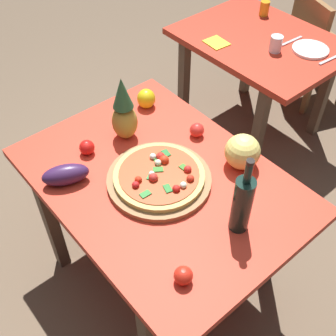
{
  "coord_description": "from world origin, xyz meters",
  "views": [
    {
      "loc": [
        0.97,
        -0.78,
        2.1
      ],
      "look_at": [
        0.01,
        0.03,
        0.79
      ],
      "focal_mm": 45.34,
      "sensor_mm": 36.0,
      "label": 1
    }
  ],
  "objects_px": {
    "tomato_near_board": "(183,276)",
    "napkin_folded": "(216,43)",
    "drinking_glass_water": "(276,44)",
    "knife_utensil": "(330,60)",
    "display_table": "(161,192)",
    "tomato_at_corner": "(197,130)",
    "pineapple_left": "(124,112)",
    "pizza": "(159,175)",
    "melon": "(242,152)",
    "drinking_glass_juice": "(264,8)",
    "wine_bottle": "(242,204)",
    "pizza_board": "(159,179)",
    "bell_pepper": "(146,99)",
    "fork_utensil": "(292,41)",
    "dinner_plate": "(310,49)",
    "background_table": "(259,54)",
    "eggplant": "(66,175)",
    "tomato_by_bottle": "(87,147)",
    "dining_chair": "(316,45)"
  },
  "relations": [
    {
      "from": "tomato_near_board",
      "to": "napkin_folded",
      "type": "distance_m",
      "value": 1.65
    },
    {
      "from": "drinking_glass_water",
      "to": "knife_utensil",
      "type": "bearing_deg",
      "value": 31.45
    },
    {
      "from": "display_table",
      "to": "tomato_at_corner",
      "type": "bearing_deg",
      "value": 108.33
    },
    {
      "from": "display_table",
      "to": "pineapple_left",
      "type": "distance_m",
      "value": 0.4
    },
    {
      "from": "pizza",
      "to": "melon",
      "type": "relative_size",
      "value": 2.48
    },
    {
      "from": "melon",
      "to": "tomato_near_board",
      "type": "height_order",
      "value": "melon"
    },
    {
      "from": "pineapple_left",
      "to": "drinking_glass_juice",
      "type": "xyz_separation_m",
      "value": [
        -0.39,
        1.45,
        -0.1
      ]
    },
    {
      "from": "pizza",
      "to": "wine_bottle",
      "type": "relative_size",
      "value": 1.07
    },
    {
      "from": "pizza_board",
      "to": "melon",
      "type": "distance_m",
      "value": 0.38
    },
    {
      "from": "bell_pepper",
      "to": "fork_utensil",
      "type": "xyz_separation_m",
      "value": [
        0.07,
        1.09,
        -0.04
      ]
    },
    {
      "from": "napkin_folded",
      "to": "drinking_glass_water",
      "type": "bearing_deg",
      "value": 34.46
    },
    {
      "from": "drinking_glass_water",
      "to": "dinner_plate",
      "type": "distance_m",
      "value": 0.22
    },
    {
      "from": "drinking_glass_water",
      "to": "background_table",
      "type": "bearing_deg",
      "value": 158.94
    },
    {
      "from": "pizza",
      "to": "drinking_glass_juice",
      "type": "xyz_separation_m",
      "value": [
        -0.72,
        1.51,
        0.01
      ]
    },
    {
      "from": "bell_pepper",
      "to": "pizza",
      "type": "bearing_deg",
      "value": -32.19
    },
    {
      "from": "pizza",
      "to": "fork_utensil",
      "type": "distance_m",
      "value": 1.43
    },
    {
      "from": "eggplant",
      "to": "pizza",
      "type": "bearing_deg",
      "value": 50.14
    },
    {
      "from": "pineapple_left",
      "to": "pizza_board",
      "type": "bearing_deg",
      "value": -11.33
    },
    {
      "from": "melon",
      "to": "knife_utensil",
      "type": "relative_size",
      "value": 0.87
    },
    {
      "from": "bell_pepper",
      "to": "tomato_by_bottle",
      "type": "bearing_deg",
      "value": -76.59
    },
    {
      "from": "dining_chair",
      "to": "background_table",
      "type": "bearing_deg",
      "value": 107.8
    },
    {
      "from": "background_table",
      "to": "pineapple_left",
      "type": "bearing_deg",
      "value": -81.03
    },
    {
      "from": "melon",
      "to": "napkin_folded",
      "type": "bearing_deg",
      "value": 140.95
    },
    {
      "from": "drinking_glass_water",
      "to": "dinner_plate",
      "type": "relative_size",
      "value": 0.44
    },
    {
      "from": "wine_bottle",
      "to": "melon",
      "type": "bearing_deg",
      "value": 131.32
    },
    {
      "from": "drinking_glass_juice",
      "to": "knife_utensil",
      "type": "bearing_deg",
      "value": -12.2
    },
    {
      "from": "wine_bottle",
      "to": "tomato_by_bottle",
      "type": "distance_m",
      "value": 0.77
    },
    {
      "from": "tomato_by_bottle",
      "to": "drinking_glass_water",
      "type": "bearing_deg",
      "value": 90.96
    },
    {
      "from": "knife_utensil",
      "to": "tomato_at_corner",
      "type": "bearing_deg",
      "value": -85.84
    },
    {
      "from": "dining_chair",
      "to": "display_table",
      "type": "bearing_deg",
      "value": 125.07
    },
    {
      "from": "tomato_at_corner",
      "to": "pineapple_left",
      "type": "bearing_deg",
      "value": -129.76
    },
    {
      "from": "wine_bottle",
      "to": "fork_utensil",
      "type": "height_order",
      "value": "wine_bottle"
    },
    {
      "from": "pineapple_left",
      "to": "tomato_by_bottle",
      "type": "height_order",
      "value": "pineapple_left"
    },
    {
      "from": "pizza_board",
      "to": "tomato_by_bottle",
      "type": "xyz_separation_m",
      "value": [
        -0.35,
        -0.14,
        0.02
      ]
    },
    {
      "from": "pineapple_left",
      "to": "fork_utensil",
      "type": "relative_size",
      "value": 1.82
    },
    {
      "from": "fork_utensil",
      "to": "napkin_folded",
      "type": "height_order",
      "value": "fork_utensil"
    },
    {
      "from": "napkin_folded",
      "to": "knife_utensil",
      "type": "bearing_deg",
      "value": 33.03
    },
    {
      "from": "tomato_at_corner",
      "to": "napkin_folded",
      "type": "distance_m",
      "value": 0.88
    },
    {
      "from": "dining_chair",
      "to": "pizza",
      "type": "distance_m",
      "value": 1.97
    },
    {
      "from": "pizza_board",
      "to": "eggplant",
      "type": "bearing_deg",
      "value": -130.0
    },
    {
      "from": "melon",
      "to": "napkin_folded",
      "type": "xyz_separation_m",
      "value": [
        -0.82,
        0.67,
        -0.08
      ]
    },
    {
      "from": "pineapple_left",
      "to": "tomato_by_bottle",
      "type": "relative_size",
      "value": 4.66
    },
    {
      "from": "drinking_glass_water",
      "to": "dinner_plate",
      "type": "xyz_separation_m",
      "value": [
        0.14,
        0.17,
        -0.04
      ]
    },
    {
      "from": "melon",
      "to": "tomato_by_bottle",
      "type": "distance_m",
      "value": 0.7
    },
    {
      "from": "pineapple_left",
      "to": "tomato_near_board",
      "type": "bearing_deg",
      "value": -21.94
    },
    {
      "from": "background_table",
      "to": "melon",
      "type": "height_order",
      "value": "melon"
    },
    {
      "from": "pizza",
      "to": "drinking_glass_juice",
      "type": "bearing_deg",
      "value": 115.54
    },
    {
      "from": "dining_chair",
      "to": "pizza_board",
      "type": "relative_size",
      "value": 1.89
    },
    {
      "from": "wine_bottle",
      "to": "knife_utensil",
      "type": "xyz_separation_m",
      "value": [
        -0.48,
        1.29,
        -0.13
      ]
    },
    {
      "from": "tomato_at_corner",
      "to": "napkin_folded",
      "type": "relative_size",
      "value": 0.49
    }
  ]
}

